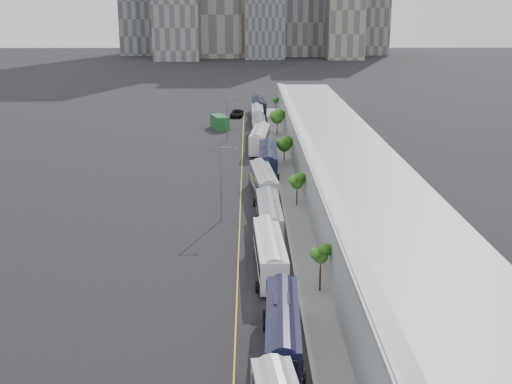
{
  "coord_description": "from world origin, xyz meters",
  "views": [
    {
      "loc": [
        -0.42,
        -24.02,
        25.11
      ],
      "look_at": [
        0.51,
        52.6,
        3.0
      ],
      "focal_mm": 45.0,
      "sensor_mm": 36.0,
      "label": 1
    }
  ],
  "objects_px": {
    "bus_6": "(260,141)",
    "street_lamp_near": "(222,179)",
    "bus_3": "(269,219)",
    "shipping_container": "(220,122)",
    "bus_7": "(259,129)",
    "bus_8": "(257,116)",
    "bus_1": "(282,332)",
    "bus_9": "(259,108)",
    "bus_2": "(270,256)",
    "bus_4": "(264,185)",
    "street_lamp_far": "(228,116)",
    "suv": "(237,113)",
    "bus_5": "(268,162)"
  },
  "relations": [
    {
      "from": "bus_8",
      "to": "shipping_container",
      "type": "height_order",
      "value": "bus_8"
    },
    {
      "from": "street_lamp_far",
      "to": "shipping_container",
      "type": "relative_size",
      "value": 1.34
    },
    {
      "from": "bus_1",
      "to": "street_lamp_far",
      "type": "height_order",
      "value": "street_lamp_far"
    },
    {
      "from": "shipping_container",
      "to": "bus_7",
      "type": "bearing_deg",
      "value": -66.4
    },
    {
      "from": "suv",
      "to": "bus_8",
      "type": "bearing_deg",
      "value": -55.1
    },
    {
      "from": "bus_2",
      "to": "bus_5",
      "type": "relative_size",
      "value": 0.93
    },
    {
      "from": "bus_7",
      "to": "shipping_container",
      "type": "xyz_separation_m",
      "value": [
        -8.31,
        9.29,
        -0.17
      ]
    },
    {
      "from": "street_lamp_near",
      "to": "street_lamp_far",
      "type": "height_order",
      "value": "street_lamp_near"
    },
    {
      "from": "bus_2",
      "to": "street_lamp_far",
      "type": "distance_m",
      "value": 65.39
    },
    {
      "from": "bus_3",
      "to": "shipping_container",
      "type": "xyz_separation_m",
      "value": [
        -8.52,
        65.82,
        -0.15
      ]
    },
    {
      "from": "bus_5",
      "to": "bus_6",
      "type": "bearing_deg",
      "value": 94.82
    },
    {
      "from": "bus_7",
      "to": "bus_8",
      "type": "distance_m",
      "value": 16.33
    },
    {
      "from": "street_lamp_near",
      "to": "bus_7",
      "type": "bearing_deg",
      "value": 84.22
    },
    {
      "from": "bus_1",
      "to": "bus_6",
      "type": "distance_m",
      "value": 71.12
    },
    {
      "from": "bus_4",
      "to": "street_lamp_near",
      "type": "height_order",
      "value": "street_lamp_near"
    },
    {
      "from": "bus_3",
      "to": "bus_7",
      "type": "relative_size",
      "value": 0.99
    },
    {
      "from": "bus_5",
      "to": "suv",
      "type": "xyz_separation_m",
      "value": [
        -5.8,
        53.51,
        -0.87
      ]
    },
    {
      "from": "bus_3",
      "to": "street_lamp_far",
      "type": "xyz_separation_m",
      "value": [
        -6.3,
        53.39,
        3.19
      ]
    },
    {
      "from": "bus_2",
      "to": "bus_4",
      "type": "height_order",
      "value": "bus_4"
    },
    {
      "from": "bus_2",
      "to": "bus_4",
      "type": "distance_m",
      "value": 26.42
    },
    {
      "from": "bus_2",
      "to": "street_lamp_near",
      "type": "height_order",
      "value": "street_lamp_near"
    },
    {
      "from": "bus_4",
      "to": "street_lamp_near",
      "type": "bearing_deg",
      "value": -121.34
    },
    {
      "from": "bus_3",
      "to": "shipping_container",
      "type": "bearing_deg",
      "value": 96.14
    },
    {
      "from": "bus_6",
      "to": "suv",
      "type": "relative_size",
      "value": 2.3
    },
    {
      "from": "shipping_container",
      "to": "bus_4",
      "type": "bearing_deg",
      "value": -99.05
    },
    {
      "from": "bus_9",
      "to": "street_lamp_near",
      "type": "xyz_separation_m",
      "value": [
        -5.78,
        -80.37,
        3.6
      ]
    },
    {
      "from": "bus_4",
      "to": "bus_8",
      "type": "relative_size",
      "value": 1.05
    },
    {
      "from": "bus_3",
      "to": "bus_9",
      "type": "xyz_separation_m",
      "value": [
        0.27,
        84.65,
        0.08
      ]
    },
    {
      "from": "bus_4",
      "to": "street_lamp_near",
      "type": "xyz_separation_m",
      "value": [
        -5.22,
        -10.49,
        3.64
      ]
    },
    {
      "from": "bus_4",
      "to": "bus_8",
      "type": "bearing_deg",
      "value": 85.12
    },
    {
      "from": "bus_8",
      "to": "street_lamp_far",
      "type": "relative_size",
      "value": 1.56
    },
    {
      "from": "bus_2",
      "to": "bus_3",
      "type": "relative_size",
      "value": 1.02
    },
    {
      "from": "suv",
      "to": "street_lamp_near",
      "type": "bearing_deg",
      "value": -85.07
    },
    {
      "from": "bus_9",
      "to": "street_lamp_near",
      "type": "distance_m",
      "value": 80.66
    },
    {
      "from": "shipping_container",
      "to": "bus_1",
      "type": "bearing_deg",
      "value": -102.86
    },
    {
      "from": "bus_1",
      "to": "bus_3",
      "type": "distance_m",
      "value": 26.82
    },
    {
      "from": "bus_1",
      "to": "bus_8",
      "type": "xyz_separation_m",
      "value": [
        -0.46,
        99.68,
        0.03
      ]
    },
    {
      "from": "bus_2",
      "to": "suv",
      "type": "xyz_separation_m",
      "value": [
        -4.77,
        92.92,
        -0.74
      ]
    },
    {
      "from": "bus_8",
      "to": "street_lamp_near",
      "type": "bearing_deg",
      "value": -93.84
    },
    {
      "from": "bus_8",
      "to": "street_lamp_far",
      "type": "xyz_separation_m",
      "value": [
        -6.01,
        -19.47,
        3.2
      ]
    },
    {
      "from": "bus_2",
      "to": "shipping_container",
      "type": "height_order",
      "value": "bus_2"
    },
    {
      "from": "bus_7",
      "to": "bus_4",
      "type": "bearing_deg",
      "value": -89.86
    },
    {
      "from": "bus_1",
      "to": "street_lamp_near",
      "type": "xyz_separation_m",
      "value": [
        -5.68,
        31.1,
        3.72
      ]
    },
    {
      "from": "bus_4",
      "to": "bus_2",
      "type": "bearing_deg",
      "value": -94.93
    },
    {
      "from": "bus_6",
      "to": "street_lamp_near",
      "type": "height_order",
      "value": "street_lamp_near"
    },
    {
      "from": "bus_1",
      "to": "suv",
      "type": "relative_size",
      "value": 2.03
    },
    {
      "from": "bus_1",
      "to": "bus_6",
      "type": "relative_size",
      "value": 0.88
    },
    {
      "from": "bus_1",
      "to": "street_lamp_far",
      "type": "distance_m",
      "value": 80.54
    },
    {
      "from": "street_lamp_far",
      "to": "bus_4",
      "type": "bearing_deg",
      "value": -81.15
    },
    {
      "from": "bus_1",
      "to": "shipping_container",
      "type": "bearing_deg",
      "value": 97.83
    }
  ]
}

